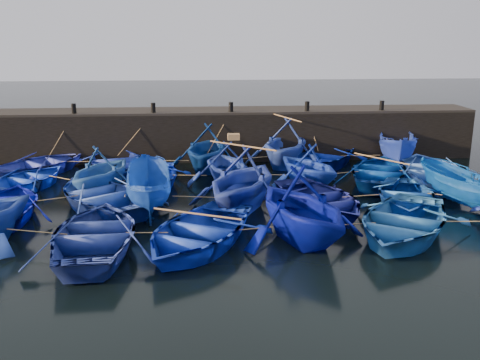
{
  "coord_description": "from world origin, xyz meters",
  "views": [
    {
      "loc": [
        -1.57,
        -18.05,
        6.59
      ],
      "look_at": [
        0.0,
        3.2,
        0.7
      ],
      "focal_mm": 40.0,
      "sensor_mm": 36.0,
      "label": 1
    }
  ],
  "objects": [
    {
      "name": "boat_8",
      "position": [
        -3.74,
        4.77,
        0.48
      ],
      "size": [
        3.51,
        4.75,
        0.95
      ],
      "primitive_type": "imported",
      "rotation": [
        0.0,
        0.0,
        -0.05
      ],
      "color": "#0926BF",
      "rests_on": "ground"
    },
    {
      "name": "boat_5",
      "position": [
        8.42,
        7.96,
        0.93
      ],
      "size": [
        3.09,
        5.13,
        1.86
      ],
      "primitive_type": "imported",
      "rotation": [
        0.0,
        0.0,
        -0.28
      ],
      "color": "#213BB3",
      "rests_on": "ground"
    },
    {
      "name": "boat_4",
      "position": [
        4.58,
        7.93,
        0.53
      ],
      "size": [
        5.92,
        6.26,
        1.06
      ],
      "primitive_type": "imported",
      "rotation": [
        0.0,
        0.0,
        -0.62
      ],
      "color": "#001176",
      "rests_on": "ground"
    },
    {
      "name": "boat_1",
      "position": [
        -5.83,
        7.65,
        0.53
      ],
      "size": [
        4.89,
        5.91,
        1.06
      ],
      "primitive_type": "imported",
      "rotation": [
        0.0,
        0.0,
        0.27
      ],
      "color": "#172B98",
      "rests_on": "ground"
    },
    {
      "name": "boat_14",
      "position": [
        -5.44,
        1.96,
        0.56
      ],
      "size": [
        6.3,
        6.67,
        1.12
      ],
      "primitive_type": "imported",
      "rotation": [
        0.0,
        0.0,
        3.76
      ],
      "color": "#2947A9",
      "rests_on": "ground"
    },
    {
      "name": "boat_17",
      "position": [
        2.87,
        1.01,
        0.52
      ],
      "size": [
        5.04,
        5.95,
        1.05
      ],
      "primitive_type": "imported",
      "rotation": [
        0.0,
        0.0,
        0.33
      ],
      "color": "navy",
      "rests_on": "ground"
    },
    {
      "name": "boat_3",
      "position": [
        2.65,
        8.06,
        1.25
      ],
      "size": [
        5.6,
        5.95,
        2.49
      ],
      "primitive_type": "imported",
      "rotation": [
        0.0,
        0.0,
        -0.4
      ],
      "color": "#2742A3",
      "rests_on": "ground"
    },
    {
      "name": "boat_19",
      "position": [
        8.57,
        1.01,
        0.83
      ],
      "size": [
        3.53,
        4.51,
        1.65
      ],
      "primitive_type": "imported",
      "rotation": [
        0.0,
        0.0,
        3.66
      ],
      "color": "#074796",
      "rests_on": "ground"
    },
    {
      "name": "boat_2",
      "position": [
        -1.31,
        7.49,
        1.17
      ],
      "size": [
        4.63,
        5.12,
        2.35
      ],
      "primitive_type": "imported",
      "rotation": [
        0.0,
        0.0,
        -0.19
      ],
      "color": "navy",
      "rests_on": "ground"
    },
    {
      "name": "boat_22",
      "position": [
        -1.76,
        -2.26,
        0.56
      ],
      "size": [
        5.89,
        6.55,
        1.12
      ],
      "primitive_type": "imported",
      "rotation": [
        0.0,
        0.0,
        -0.47
      ],
      "color": "#0F2BAD",
      "rests_on": "ground"
    },
    {
      "name": "bollard_4",
      "position": [
        8.0,
        9.6,
        2.87
      ],
      "size": [
        0.24,
        0.24,
        0.5
      ],
      "primitive_type": "cylinder",
      "color": "black",
      "rests_on": "quay_top"
    },
    {
      "name": "quay_top",
      "position": [
        0.0,
        10.5,
        2.56
      ],
      "size": [
        26.0,
        2.5,
        0.12
      ],
      "primitive_type": "cube",
      "color": "black",
      "rests_on": "quay_wall"
    },
    {
      "name": "boat_11",
      "position": [
        6.49,
        4.83,
        0.54
      ],
      "size": [
        5.49,
        6.27,
        1.08
      ],
      "primitive_type": "imported",
      "rotation": [
        0.0,
        0.0,
        2.74
      ],
      "color": "navy",
      "rests_on": "ground"
    },
    {
      "name": "boat_18",
      "position": [
        6.29,
        1.26,
        0.48
      ],
      "size": [
        4.53,
        5.37,
        0.95
      ],
      "primitive_type": "imported",
      "rotation": [
        0.0,
        0.0,
        -0.31
      ],
      "color": "blue",
      "rests_on": "ground"
    },
    {
      "name": "boat_0",
      "position": [
        -9.27,
        7.72,
        0.48
      ],
      "size": [
        5.62,
        5.67,
        0.97
      ],
      "primitive_type": "imported",
      "rotation": [
        0.0,
        0.0,
        2.38
      ],
      "color": "#2431A5",
      "rests_on": "ground"
    },
    {
      "name": "bollard_0",
      "position": [
        -8.0,
        9.6,
        2.87
      ],
      "size": [
        0.24,
        0.24,
        0.5
      ],
      "primitive_type": "cylinder",
      "color": "black",
      "rests_on": "quay_top"
    },
    {
      "name": "bollard_3",
      "position": [
        4.0,
        9.6,
        2.87
      ],
      "size": [
        0.24,
        0.24,
        0.5
      ],
      "primitive_type": "cylinder",
      "color": "black",
      "rests_on": "quay_top"
    },
    {
      "name": "boat_6",
      "position": [
        -9.12,
        5.04,
        0.44
      ],
      "size": [
        4.56,
        5.1,
        0.87
      ],
      "primitive_type": "imported",
      "rotation": [
        0.0,
        0.0,
        2.68
      ],
      "color": "#0F30CA",
      "rests_on": "ground"
    },
    {
      "name": "boat_9",
      "position": [
        -0.48,
        4.6,
        1.06
      ],
      "size": [
        4.12,
        4.58,
        2.13
      ],
      "primitive_type": "imported",
      "rotation": [
        0.0,
        0.0,
        3.31
      ],
      "color": "#1E399A",
      "rests_on": "ground"
    },
    {
      "name": "ground",
      "position": [
        0.0,
        0.0,
        0.0
      ],
      "size": [
        120.0,
        120.0,
        0.0
      ],
      "primitive_type": "plane",
      "color": "black",
      "rests_on": "ground"
    },
    {
      "name": "bollard_2",
      "position": [
        0.0,
        9.6,
        2.87
      ],
      "size": [
        0.24,
        0.24,
        0.5
      ],
      "primitive_type": "cylinder",
      "color": "black",
      "rests_on": "quay_top"
    },
    {
      "name": "boat_16",
      "position": [
        -0.06,
        1.31,
        1.26
      ],
      "size": [
        5.85,
        6.13,
        2.51
      ],
      "primitive_type": "imported",
      "rotation": [
        0.0,
        0.0,
        -0.48
      ],
      "color": "#21369A",
      "rests_on": "ground"
    },
    {
      "name": "wooden_crate",
      "position": [
        -0.18,
        4.6,
        2.25
      ],
      "size": [
        0.51,
        0.38,
        0.25
      ],
      "primitive_type": "cube",
      "color": "olive",
      "rests_on": "boat_9"
    },
    {
      "name": "boat_13",
      "position": [
        -8.71,
        1.34,
        0.47
      ],
      "size": [
        3.93,
        5.0,
        0.94
      ],
      "primitive_type": "imported",
      "rotation": [
        0.0,
        0.0,
        3.3
      ],
      "color": "#000784",
      "rests_on": "ground"
    },
    {
      "name": "boat_23",
      "position": [
        1.59,
        -2.01,
        1.25
      ],
      "size": [
        5.51,
        5.89,
        2.51
      ],
      "primitive_type": "imported",
      "rotation": [
        0.0,
        0.0,
        0.36
      ],
      "color": "#010980",
      "rests_on": "ground"
    },
    {
      "name": "boat_21",
      "position": [
        -4.87,
        -2.18,
        0.56
      ],
      "size": [
        4.07,
        5.55,
        1.12
      ],
      "primitive_type": "imported",
      "rotation": [
        0.0,
        0.0,
        3.18
      ],
      "color": "navy",
      "rests_on": "ground"
    },
    {
      "name": "boat_15",
      "position": [
        -3.62,
        1.64,
        0.88
      ],
      "size": [
        2.15,
        4.67,
        1.75
      ],
      "primitive_type": "imported",
      "rotation": [
        0.0,
        0.0,
        3.24
      ],
      "color": "#123C96",
      "rests_on": "ground"
    },
    {
      "name": "loose_oars",
      "position": [
        1.83,
        2.99,
        1.83
      ],
      "size": [
        10.51,
        12.39,
        1.49
      ],
      "color": "#99724C",
      "rests_on": "ground"
    },
    {
      "name": "boat_10",
      "position": [
        3.1,
        4.42,
        0.99
      ],
      "size": [
        4.63,
        4.85,
        1.99
      ],
      "primitive_type": "imported",
      "rotation": [
        0.0,
        0.0,
        3.62
      ],
      "color": "#1433B0",
      "rests_on": "ground"
    },
    {
      "name": "boat_7",
      "position": [
        -5.77,
        3.98,
        1.05
      ],
      "size": [
        4.75,
        5.04,
        2.11
      ],
      "primitive_type": "imported",
      "rotation": [
        0.0,
        0.0,
        2.74
      ],
      "color": "#225196",
      "rests_on": "ground"
    },
    {
      "name": "boat_12",
      "position": [
        8.76,
        4.66,
        0.59
      ],
      "size": [
        4.95,
        6.26,
        1.17
      ],
      "primitive_type": "imported",
      "rotation": [
        0.0,
        0.0,
        2.97
      ],
      "color": "#2B54B4",
      "rests_on": "ground"
    },
    {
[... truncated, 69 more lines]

